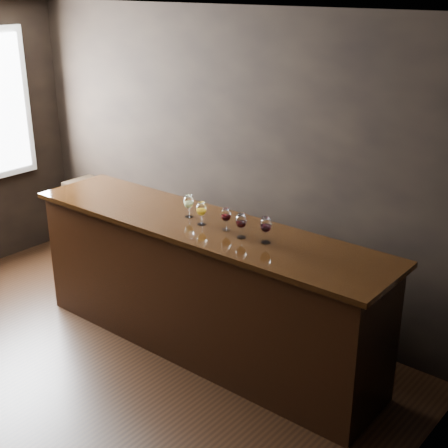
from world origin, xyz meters
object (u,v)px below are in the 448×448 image
Objects in this scene: glass_red_c at (266,225)px; back_bar_shelf at (153,241)px; glass_red_b at (241,222)px; bar_counter at (203,290)px; glass_amber at (201,209)px; glass_white at (189,202)px; glass_red_a at (226,215)px.

back_bar_shelf is at bearing 161.31° from glass_red_c.
bar_counter is at bearing 175.34° from glass_red_b.
bar_counter is at bearing 130.74° from glass_amber.
glass_white is at bearing 177.87° from glass_red_c.
back_bar_shelf is at bearing 152.41° from glass_amber.
glass_red_b is (0.43, -0.04, 0.74)m from bar_counter.
bar_counter is at bearing -179.41° from glass_red_c.
glass_red_c reaches higher than glass_red_b.
glass_red_b is at bearing -1.70° from glass_amber.
glass_red_a is 0.39m from glass_red_c.
glass_red_c is at bearing 2.77° from glass_amber.
bar_counter is 1.30× the size of back_bar_shelf.
glass_red_a is at bearing -3.38° from glass_white.
glass_red_c is (0.61, 0.03, 0.01)m from glass_amber.
bar_counter is 15.72× the size of glass_red_c.
glass_red_b is at bearing -14.11° from glass_red_a.
glass_red_b is 0.95× the size of glass_red_c.
glass_amber reaches higher than bar_counter.
back_bar_shelf is at bearing 157.15° from glass_red_a.
glass_amber is at bearing -50.04° from bar_counter.
glass_red_b reaches higher than glass_white.
glass_red_a is (0.23, 0.03, -0.01)m from glass_amber.
glass_amber is at bearing -27.59° from back_bar_shelf.
glass_amber is at bearing -171.25° from glass_red_a.
glass_amber is (0.02, -0.02, 0.73)m from bar_counter.
bar_counter is 0.85m from glass_red_b.
glass_red_c is (0.63, 0.01, 0.74)m from bar_counter.
glass_red_b is at bearing -168.11° from glass_red_c.
glass_red_a is (0.42, -0.02, -0.01)m from glass_white.
glass_amber is 0.61m from glass_red_c.
glass_amber is (0.19, -0.06, -0.00)m from glass_white.
glass_white reaches higher than back_bar_shelf.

